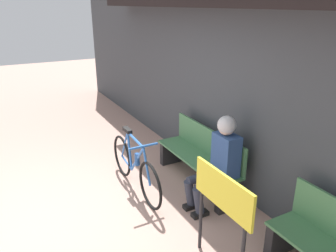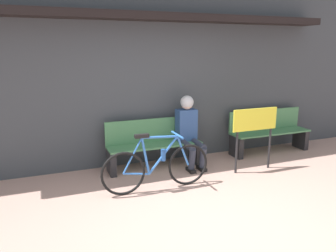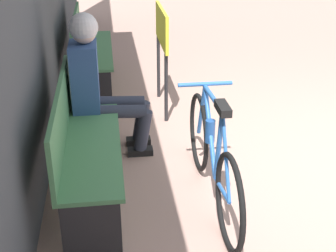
{
  "view_description": "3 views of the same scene",
  "coord_description": "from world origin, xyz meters",
  "px_view_note": "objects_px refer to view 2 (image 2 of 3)",
  "views": [
    {
      "loc": [
        3.51,
        -0.34,
        2.49
      ],
      "look_at": [
        -0.14,
        1.65,
        0.92
      ],
      "focal_mm": 35.0,
      "sensor_mm": 36.0,
      "label": 1
    },
    {
      "loc": [
        -1.74,
        -2.99,
        2.0
      ],
      "look_at": [
        0.11,
        1.7,
        0.81
      ],
      "focal_mm": 35.0,
      "sensor_mm": 36.0,
      "label": 2
    },
    {
      "loc": [
        -3.08,
        1.88,
        1.98
      ],
      "look_at": [
        -0.08,
        1.48,
        0.53
      ],
      "focal_mm": 50.0,
      "sensor_mm": 36.0,
      "label": 3
    }
  ],
  "objects_px": {
    "park_bench_far": "(269,133)",
    "bicycle": "(157,166)",
    "person_seated": "(189,127)",
    "signboard": "(255,125)",
    "park_bench_near": "(154,146)"
  },
  "relations": [
    {
      "from": "bicycle",
      "to": "person_seated",
      "type": "xyz_separation_m",
      "value": [
        0.86,
        0.79,
        0.33
      ]
    },
    {
      "from": "park_bench_far",
      "to": "signboard",
      "type": "relative_size",
      "value": 1.56
    },
    {
      "from": "signboard",
      "to": "bicycle",
      "type": "bearing_deg",
      "value": -175.36
    },
    {
      "from": "bicycle",
      "to": "park_bench_far",
      "type": "distance_m",
      "value": 2.81
    },
    {
      "from": "person_seated",
      "to": "signboard",
      "type": "height_order",
      "value": "person_seated"
    },
    {
      "from": "park_bench_near",
      "to": "bicycle",
      "type": "height_order",
      "value": "bicycle"
    },
    {
      "from": "person_seated",
      "to": "park_bench_far",
      "type": "bearing_deg",
      "value": 3.67
    },
    {
      "from": "person_seated",
      "to": "park_bench_far",
      "type": "relative_size",
      "value": 0.74
    },
    {
      "from": "park_bench_far",
      "to": "bicycle",
      "type": "bearing_deg",
      "value": -161.25
    },
    {
      "from": "park_bench_near",
      "to": "signboard",
      "type": "height_order",
      "value": "signboard"
    },
    {
      "from": "signboard",
      "to": "park_bench_far",
      "type": "bearing_deg",
      "value": 39.98
    },
    {
      "from": "park_bench_near",
      "to": "bicycle",
      "type": "distance_m",
      "value": 0.94
    },
    {
      "from": "bicycle",
      "to": "park_bench_far",
      "type": "bearing_deg",
      "value": 18.75
    },
    {
      "from": "signboard",
      "to": "park_bench_near",
      "type": "bearing_deg",
      "value": 152.9
    },
    {
      "from": "bicycle",
      "to": "signboard",
      "type": "xyz_separation_m",
      "value": [
        1.75,
        0.14,
        0.43
      ]
    }
  ]
}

